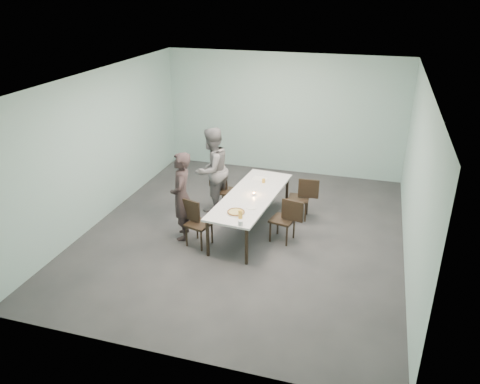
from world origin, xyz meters
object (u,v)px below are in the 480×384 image
(chair_near_left, at_px, (195,220))
(water_tumbler, at_px, (240,223))
(diner_far, at_px, (212,170))
(amber_tumbler, at_px, (264,181))
(pizza, at_px, (236,212))
(tealight, at_px, (254,194))
(table, at_px, (251,197))
(chair_far_right, at_px, (303,196))
(beer_glass, at_px, (240,214))
(side_plate, at_px, (251,208))
(diner_near, at_px, (182,196))
(chair_far_left, at_px, (223,187))
(chair_near_right, at_px, (287,217))

(chair_near_left, bearing_deg, water_tumbler, -8.07)
(diner_far, height_order, amber_tumbler, diner_far)
(pizza, distance_m, water_tumbler, 0.47)
(diner_far, xyz_separation_m, tealight, (1.09, -0.66, -0.14))
(table, relative_size, tealight, 47.69)
(chair_far_right, distance_m, beer_glass, 1.99)
(chair_far_right, bearing_deg, table, 38.92)
(side_plate, bearing_deg, diner_near, -175.55)
(chair_near_left, distance_m, diner_near, 0.51)
(diner_far, distance_m, pizza, 1.80)
(pizza, distance_m, beer_glass, 0.22)
(table, bearing_deg, chair_far_left, 138.67)
(chair_near_right, bearing_deg, side_plate, 38.01)
(chair_far_left, bearing_deg, beer_glass, -52.66)
(beer_glass, relative_size, amber_tumbler, 1.88)
(amber_tumbler, bearing_deg, water_tumbler, -87.85)
(table, distance_m, tealight, 0.09)
(table, xyz_separation_m, pizza, (-0.06, -0.84, 0.08))
(table, bearing_deg, side_plate, -75.04)
(chair_near_left, distance_m, chair_far_right, 2.37)
(table, xyz_separation_m, chair_near_right, (0.76, -0.26, -0.19))
(table, height_order, diner_far, diner_far)
(diner_near, bearing_deg, tealight, 100.52)
(beer_glass, bearing_deg, chair_far_left, 117.65)
(diner_far, height_order, beer_glass, diner_far)
(pizza, bearing_deg, beer_glass, -51.84)
(tealight, height_order, amber_tumbler, amber_tumbler)
(diner_far, relative_size, tealight, 32.39)
(chair_near_right, distance_m, diner_near, 2.00)
(chair_near_right, relative_size, beer_glass, 5.80)
(water_tumbler, distance_m, amber_tumbler, 1.92)
(chair_near_right, distance_m, amber_tumbler, 1.18)
(chair_near_left, relative_size, amber_tumbler, 10.88)
(chair_far_right, xyz_separation_m, side_plate, (-0.73, -1.35, 0.25))
(water_tumbler, bearing_deg, diner_far, 121.88)
(pizza, bearing_deg, tealight, 82.67)
(chair_far_left, xyz_separation_m, diner_near, (-0.34, -1.39, 0.35))
(chair_far_right, height_order, side_plate, chair_far_right)
(chair_near_left, distance_m, pizza, 0.83)
(side_plate, distance_m, beer_glass, 0.46)
(diner_near, relative_size, tealight, 30.58)
(side_plate, xyz_separation_m, water_tumbler, (0.00, -0.70, 0.04))
(diner_near, height_order, side_plate, diner_near)
(diner_far, bearing_deg, table, 80.18)
(chair_far_left, bearing_deg, water_tumbler, -53.96)
(chair_near_right, relative_size, diner_near, 0.51)
(water_tumbler, distance_m, tealight, 1.26)
(diner_near, relative_size, water_tumbler, 19.03)
(side_plate, bearing_deg, tealight, 99.93)
(diner_far, bearing_deg, tealight, 81.46)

